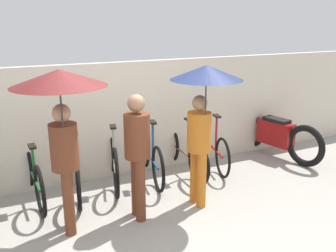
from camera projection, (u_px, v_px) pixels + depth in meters
The scene contains 12 objects.
ground_plane at pixel (160, 237), 4.40m from camera, with size 30.00×30.00×0.00m, color #9E998E.
back_wall at pixel (106, 121), 5.90m from camera, with size 12.85×0.12×1.84m.
parked_bicycle_1 at pixel (33, 175), 5.24m from camera, with size 0.44×1.74×0.97m.
parked_bicycle_2 at pixel (77, 170), 5.43m from camera, with size 0.50×1.69×1.09m.
parked_bicycle_3 at pixel (114, 160), 5.77m from camera, with size 0.57×1.68×1.04m.
parked_bicycle_4 at pixel (150, 156), 5.97m from camera, with size 0.49×1.69×1.03m.
parked_bicycle_5 at pixel (183, 151), 6.22m from camera, with size 0.44×1.75×1.02m.
parked_bicycle_6 at pixel (212, 145), 6.51m from camera, with size 0.58×1.70×1.10m.
pedestrian_leading at pixel (61, 107), 4.04m from camera, with size 1.02×1.02×1.97m.
pedestrian_center at pixel (137, 148), 4.60m from camera, with size 0.32×0.32×1.62m.
pedestrian_trailing at pixel (203, 100), 4.72m from camera, with size 0.91×0.91×1.93m.
motorcycle at pixel (275, 135), 6.92m from camera, with size 0.66×1.99×0.94m.
Camera 1 is at (-1.59, -3.53, 2.47)m, focal length 40.00 mm.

